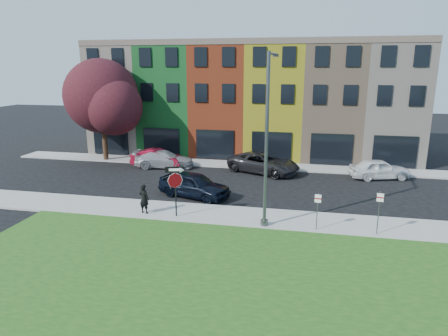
% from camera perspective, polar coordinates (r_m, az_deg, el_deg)
% --- Properties ---
extents(ground, '(120.00, 120.00, 0.00)m').
position_cam_1_polar(ground, '(19.77, 2.39, -10.33)').
color(ground, black).
rests_on(ground, ground).
extents(sidewalk_near, '(40.00, 3.00, 0.12)m').
position_cam_1_polar(sidewalk_near, '(22.32, 8.78, -7.36)').
color(sidewalk_near, gray).
rests_on(sidewalk_near, ground).
extents(sidewalk_far, '(40.00, 2.40, 0.12)m').
position_cam_1_polar(sidewalk_far, '(34.25, 1.54, 0.52)').
color(sidewalk_far, gray).
rests_on(sidewalk_far, ground).
extents(rowhouse_block, '(30.00, 10.12, 10.00)m').
position_cam_1_polar(rowhouse_block, '(39.42, 3.94, 9.59)').
color(rowhouse_block, '#BAAC9A').
rests_on(rowhouse_block, ground).
extents(stop_sign, '(1.02, 0.32, 2.85)m').
position_cam_1_polar(stop_sign, '(21.97, -6.99, -1.85)').
color(stop_sign, black).
rests_on(stop_sign, sidewalk_near).
extents(man, '(0.81, 0.70, 1.70)m').
position_cam_1_polar(man, '(23.08, -11.36, -4.33)').
color(man, black).
rests_on(man, sidewalk_near).
extents(sedan_near, '(4.79, 5.94, 1.63)m').
position_cam_1_polar(sedan_near, '(25.85, -4.29, -2.41)').
color(sedan_near, black).
rests_on(sedan_near, ground).
extents(parked_car_red, '(2.05, 4.65, 1.48)m').
position_cam_1_polar(parked_car_red, '(33.98, -9.43, 1.39)').
color(parked_car_red, maroon).
rests_on(parked_car_red, ground).
extents(parked_car_silver, '(3.44, 5.50, 1.42)m').
position_cam_1_polar(parked_car_silver, '(33.67, -8.54, 1.26)').
color(parked_car_silver, '#A1A1A5').
rests_on(parked_car_silver, ground).
extents(parked_car_dark, '(6.87, 7.71, 1.60)m').
position_cam_1_polar(parked_car_dark, '(31.76, 5.70, 0.72)').
color(parked_car_dark, black).
rests_on(parked_car_dark, ground).
extents(parked_car_white, '(4.03, 5.29, 1.49)m').
position_cam_1_polar(parked_car_white, '(32.19, 21.32, -0.13)').
color(parked_car_white, white).
rests_on(parked_car_white, ground).
extents(street_lamp, '(0.49, 2.58, 8.83)m').
position_cam_1_polar(street_lamp, '(20.26, 6.17, 3.80)').
color(street_lamp, '#4C4F52').
rests_on(street_lamp, sidewalk_near).
extents(parking_sign_a, '(0.32, 0.10, 1.94)m').
position_cam_1_polar(parking_sign_a, '(20.82, 13.21, -5.40)').
color(parking_sign_a, '#4C4F52').
rests_on(parking_sign_a, sidewalk_near).
extents(parking_sign_b, '(0.32, 0.11, 2.23)m').
position_cam_1_polar(parking_sign_b, '(21.12, 21.29, -5.30)').
color(parking_sign_b, '#4C4F52').
rests_on(parking_sign_b, sidewalk_near).
extents(tree_purple, '(7.66, 6.71, 8.80)m').
position_cam_1_polar(tree_purple, '(36.61, -16.86, 9.55)').
color(tree_purple, black).
rests_on(tree_purple, sidewalk_far).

